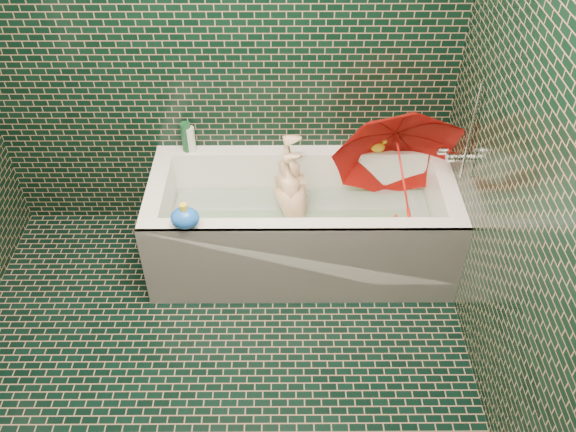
{
  "coord_description": "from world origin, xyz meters",
  "views": [
    {
      "loc": [
        0.36,
        -1.59,
        2.62
      ],
      "look_at": [
        0.37,
        0.82,
        0.5
      ],
      "focal_mm": 38.0,
      "sensor_mm": 36.0,
      "label": 1
    }
  ],
  "objects_px": {
    "child": "(295,213)",
    "bathtub": "(301,232)",
    "bath_toy": "(185,218)",
    "umbrella": "(402,175)",
    "rubber_duck": "(379,145)"
  },
  "relations": [
    {
      "from": "child",
      "to": "bathtub",
      "type": "bearing_deg",
      "value": 36.98
    },
    {
      "from": "child",
      "to": "bath_toy",
      "type": "relative_size",
      "value": 5.87
    },
    {
      "from": "bath_toy",
      "to": "bathtub",
      "type": "bearing_deg",
      "value": 22.93
    },
    {
      "from": "umbrella",
      "to": "bath_toy",
      "type": "xyz_separation_m",
      "value": [
        -1.14,
        -0.37,
        0.02
      ]
    },
    {
      "from": "bathtub",
      "to": "child",
      "type": "xyz_separation_m",
      "value": [
        -0.04,
        0.06,
        0.1
      ]
    },
    {
      "from": "bathtub",
      "to": "rubber_duck",
      "type": "xyz_separation_m",
      "value": [
        0.45,
        0.33,
        0.38
      ]
    },
    {
      "from": "child",
      "to": "rubber_duck",
      "type": "relative_size",
      "value": 7.83
    },
    {
      "from": "child",
      "to": "umbrella",
      "type": "height_order",
      "value": "umbrella"
    },
    {
      "from": "bathtub",
      "to": "bath_toy",
      "type": "distance_m",
      "value": 0.79
    },
    {
      "from": "bathtub",
      "to": "bath_toy",
      "type": "xyz_separation_m",
      "value": [
        -0.59,
        -0.33,
        0.4
      ]
    },
    {
      "from": "rubber_duck",
      "to": "bath_toy",
      "type": "height_order",
      "value": "bath_toy"
    },
    {
      "from": "rubber_duck",
      "to": "bath_toy",
      "type": "bearing_deg",
      "value": -158.18
    },
    {
      "from": "rubber_duck",
      "to": "bathtub",
      "type": "bearing_deg",
      "value": -154.22
    },
    {
      "from": "bathtub",
      "to": "umbrella",
      "type": "distance_m",
      "value": 0.67
    },
    {
      "from": "bathtub",
      "to": "child",
      "type": "relative_size",
      "value": 1.84
    }
  ]
}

